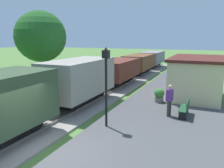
# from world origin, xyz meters

# --- Properties ---
(ground_plane) EXTENTS (160.00, 160.00, 0.00)m
(ground_plane) POSITION_xyz_m (0.00, 0.00, 0.00)
(ground_plane) COLOR #517A38
(track_ballast) EXTENTS (3.80, 60.00, 0.12)m
(track_ballast) POSITION_xyz_m (-2.40, 0.00, 0.06)
(track_ballast) COLOR gray
(track_ballast) RESTS_ON ground
(rail_near) EXTENTS (0.07, 60.00, 0.14)m
(rail_near) POSITION_xyz_m (-1.68, 0.00, 0.19)
(rail_near) COLOR slate
(rail_near) RESTS_ON track_ballast
(freight_train) EXTENTS (2.50, 32.60, 2.72)m
(freight_train) POSITION_xyz_m (-2.40, 11.64, 1.53)
(freight_train) COLOR #384C33
(freight_train) RESTS_ON rail_near
(station_hut) EXTENTS (3.50, 5.80, 2.78)m
(station_hut) POSITION_xyz_m (4.40, 10.63, 1.65)
(station_hut) COLOR beige
(station_hut) RESTS_ON platform_slab
(bench_near_hut) EXTENTS (0.42, 1.50, 0.91)m
(bench_near_hut) POSITION_xyz_m (4.20, 5.88, 0.72)
(bench_near_hut) COLOR #1E4C2D
(bench_near_hut) RESTS_ON platform_slab
(bench_down_platform) EXTENTS (0.42, 1.50, 0.91)m
(bench_down_platform) POSITION_xyz_m (4.20, 15.34, 0.72)
(bench_down_platform) COLOR #1E4C2D
(bench_down_platform) RESTS_ON platform_slab
(person_waiting) EXTENTS (0.34, 0.43, 1.71)m
(person_waiting) POSITION_xyz_m (3.41, 5.56, 1.18)
(person_waiting) COLOR #38332D
(person_waiting) RESTS_ON platform_slab
(potted_planter) EXTENTS (0.64, 0.64, 0.92)m
(potted_planter) POSITION_xyz_m (2.38, 7.99, 0.72)
(potted_planter) COLOR slate
(potted_planter) RESTS_ON platform_slab
(lamp_post_near) EXTENTS (0.28, 0.28, 3.70)m
(lamp_post_near) POSITION_xyz_m (0.95, 2.97, 2.80)
(lamp_post_near) COLOR black
(lamp_post_near) RESTS_ON platform_slab
(tree_trackside_far) EXTENTS (3.96, 3.96, 6.41)m
(tree_trackside_far) POSITION_xyz_m (-7.04, 8.01, 4.42)
(tree_trackside_far) COLOR #4C3823
(tree_trackside_far) RESTS_ON ground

